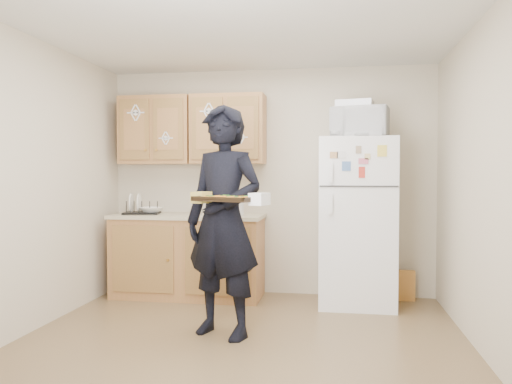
% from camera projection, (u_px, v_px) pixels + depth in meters
% --- Properties ---
extents(floor, '(3.60, 3.60, 0.00)m').
position_uv_depth(floor, '(238.00, 347.00, 3.86)').
color(floor, brown).
rests_on(floor, ground).
extents(ceiling, '(3.60, 3.60, 0.00)m').
position_uv_depth(ceiling, '(238.00, 20.00, 3.77)').
color(ceiling, silver).
rests_on(ceiling, wall_back).
extents(wall_back, '(3.60, 0.04, 2.50)m').
position_uv_depth(wall_back, '(269.00, 182.00, 5.59)').
color(wall_back, beige).
rests_on(wall_back, floor).
extents(wall_front, '(3.60, 0.04, 2.50)m').
position_uv_depth(wall_front, '(152.00, 194.00, 2.04)').
color(wall_front, beige).
rests_on(wall_front, floor).
extents(wall_left, '(0.04, 3.60, 2.50)m').
position_uv_depth(wall_left, '(24.00, 184.00, 4.10)').
color(wall_left, beige).
rests_on(wall_left, floor).
extents(wall_right, '(0.04, 3.60, 2.50)m').
position_uv_depth(wall_right, '(488.00, 186.00, 3.53)').
color(wall_right, beige).
rests_on(wall_right, floor).
extents(refrigerator, '(0.75, 0.70, 1.70)m').
position_uv_depth(refrigerator, '(357.00, 222.00, 5.09)').
color(refrigerator, white).
rests_on(refrigerator, floor).
extents(base_cabinet, '(1.60, 0.60, 0.86)m').
position_uv_depth(base_cabinet, '(188.00, 257.00, 5.44)').
color(base_cabinet, olive).
rests_on(base_cabinet, floor).
extents(countertop, '(1.64, 0.64, 0.04)m').
position_uv_depth(countertop, '(188.00, 216.00, 5.42)').
color(countertop, '#B2AA89').
rests_on(countertop, base_cabinet).
extents(upper_cab_left, '(0.80, 0.33, 0.75)m').
position_uv_depth(upper_cab_left, '(157.00, 131.00, 5.59)').
color(upper_cab_left, olive).
rests_on(upper_cab_left, wall_back).
extents(upper_cab_right, '(0.80, 0.33, 0.75)m').
position_uv_depth(upper_cab_right, '(228.00, 130.00, 5.45)').
color(upper_cab_right, olive).
rests_on(upper_cab_right, wall_back).
extents(cereal_box, '(0.20, 0.07, 0.32)m').
position_uv_depth(cereal_box, '(405.00, 285.00, 5.26)').
color(cereal_box, '#ECAA53').
rests_on(cereal_box, floor).
extents(person, '(0.81, 0.68, 1.90)m').
position_uv_depth(person, '(224.00, 221.00, 4.09)').
color(person, black).
rests_on(person, floor).
extents(baking_tray, '(0.56, 0.49, 0.04)m').
position_uv_depth(baking_tray, '(229.00, 200.00, 3.79)').
color(baking_tray, black).
rests_on(baking_tray, person).
extents(pizza_front_left, '(0.16, 0.16, 0.02)m').
position_uv_depth(pizza_front_left, '(212.00, 197.00, 3.78)').
color(pizza_front_left, orange).
rests_on(pizza_front_left, baking_tray).
extents(pizza_front_right, '(0.16, 0.16, 0.02)m').
position_uv_depth(pizza_front_right, '(236.00, 198.00, 3.67)').
color(pizza_front_right, orange).
rests_on(pizza_front_right, baking_tray).
extents(pizza_back_left, '(0.16, 0.16, 0.02)m').
position_uv_depth(pizza_back_left, '(223.00, 197.00, 3.92)').
color(pizza_back_left, orange).
rests_on(pizza_back_left, baking_tray).
extents(pizza_back_right, '(0.16, 0.16, 0.02)m').
position_uv_depth(pizza_back_right, '(247.00, 197.00, 3.81)').
color(pizza_back_right, orange).
rests_on(pizza_back_right, baking_tray).
extents(pizza_center, '(0.16, 0.16, 0.02)m').
position_uv_depth(pizza_center, '(229.00, 197.00, 3.79)').
color(pizza_center, orange).
rests_on(pizza_center, baking_tray).
extents(microwave, '(0.61, 0.47, 0.30)m').
position_uv_depth(microwave, '(360.00, 123.00, 5.00)').
color(microwave, white).
rests_on(microwave, refrigerator).
extents(foil_pan, '(0.40, 0.31, 0.08)m').
position_uv_depth(foil_pan, '(355.00, 104.00, 5.03)').
color(foil_pan, '#B8B8BF').
rests_on(foil_pan, microwave).
extents(dish_rack, '(0.42, 0.35, 0.15)m').
position_uv_depth(dish_rack, '(142.00, 207.00, 5.47)').
color(dish_rack, black).
rests_on(dish_rack, countertop).
extents(bowl, '(0.29, 0.29, 0.06)m').
position_uv_depth(bowl, '(151.00, 210.00, 5.45)').
color(bowl, white).
rests_on(bowl, dish_rack).
extents(soap_bottle, '(0.10, 0.10, 0.20)m').
position_uv_depth(soap_bottle, '(238.00, 206.00, 5.26)').
color(soap_bottle, white).
rests_on(soap_bottle, countertop).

